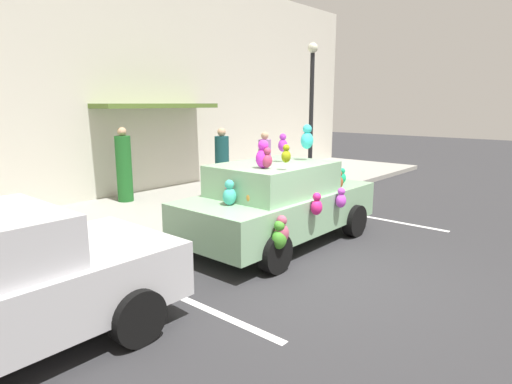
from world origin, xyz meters
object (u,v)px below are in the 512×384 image
Objects in this scene: street_lamp_post at (311,102)px; pedestrian_near_shopfront at (265,161)px; pedestrian_by_lamp at (222,163)px; plush_covered_car at (279,202)px; pedestrian_walking_past at (124,167)px; teddy_bear_on_sidewalk at (247,193)px.

pedestrian_near_shopfront is (-0.39, 1.37, -1.74)m from street_lamp_post.
pedestrian_by_lamp is (-1.47, 0.34, 0.08)m from pedestrian_near_shopfront.
street_lamp_post is at bearing 26.56° from plush_covered_car.
street_lamp_post is at bearing -32.35° from pedestrian_walking_past.
plush_covered_car is 4.38m from pedestrian_by_lamp.
pedestrian_by_lamp reaches higher than teddy_bear_on_sidewalk.
teddy_bear_on_sidewalk is at bearing -116.04° from pedestrian_by_lamp.
street_lamp_post is 2.17× the size of pedestrian_walking_past.
pedestrian_walking_past is (-4.33, 2.74, -1.62)m from street_lamp_post.
pedestrian_walking_past is 2.68m from pedestrian_by_lamp.
pedestrian_walking_past is (-3.94, 1.37, 0.12)m from pedestrian_near_shopfront.
pedestrian_walking_past is at bearing 157.31° from pedestrian_by_lamp.
plush_covered_car reaches higher than teddy_bear_on_sidewalk.
street_lamp_post is 2.27× the size of pedestrian_by_lamp.
plush_covered_car reaches higher than pedestrian_walking_past.
plush_covered_car reaches higher than pedestrian_by_lamp.
pedestrian_by_lamp is at bearing -22.69° from pedestrian_walking_past.
plush_covered_car is 1.01× the size of street_lamp_post.
street_lamp_post is at bearing -42.60° from pedestrian_by_lamp.
plush_covered_car is 2.53m from teddy_bear_on_sidewalk.
pedestrian_walking_past is at bearing 92.74° from plush_covered_car.
teddy_bear_on_sidewalk is (1.42, 2.07, -0.34)m from plush_covered_car.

